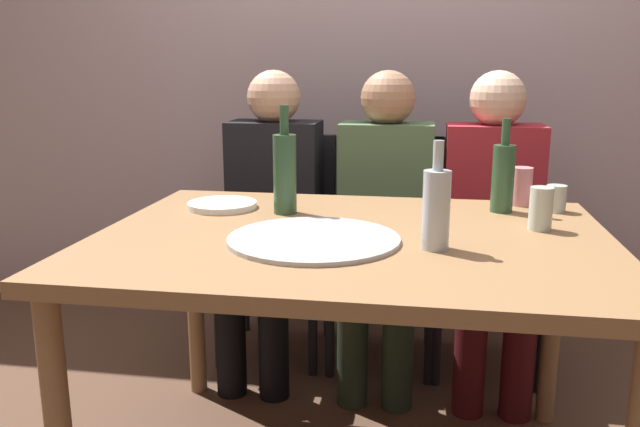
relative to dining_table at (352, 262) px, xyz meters
name	(u,v)px	position (x,y,z in m)	size (l,w,h in m)	color
back_wall	(388,39)	(0.00, 1.34, 0.63)	(6.00, 0.10, 2.60)	#B29EA3
dining_table	(352,262)	(0.00, 0.00, 0.00)	(1.36, 1.01, 0.75)	olive
pizza_tray	(314,239)	(-0.09, -0.09, 0.08)	(0.44, 0.44, 0.01)	#ADADB2
wine_bottle	(285,172)	(-0.23, 0.21, 0.21)	(0.07, 0.07, 0.32)	#2D5133
beer_bottle	(436,208)	(0.22, -0.11, 0.18)	(0.07, 0.07, 0.27)	#B2BCC1
water_bottle	(503,176)	(0.42, 0.34, 0.19)	(0.07, 0.07, 0.28)	#2D5133
tumbler_near	(556,198)	(0.58, 0.37, 0.12)	(0.06, 0.06, 0.08)	#B7C6BC
tumbler_far	(541,209)	(0.50, 0.13, 0.14)	(0.06, 0.06, 0.12)	#B7C6BC
soda_can	(521,186)	(0.49, 0.44, 0.14)	(0.07, 0.07, 0.12)	pink
plate_stack	(222,205)	(-0.44, 0.25, 0.09)	(0.22, 0.22, 0.02)	white
chair_left	(279,229)	(-0.41, 0.91, -0.16)	(0.44, 0.44, 0.90)	black
chair_middle	(386,234)	(0.04, 0.91, -0.16)	(0.44, 0.44, 0.90)	black
chair_right	(488,238)	(0.44, 0.91, -0.16)	(0.44, 0.44, 0.90)	black
guest_in_sweater	(270,207)	(-0.41, 0.76, -0.03)	(0.36, 0.56, 1.17)	black
guest_in_beanie	(384,211)	(0.04, 0.76, -0.03)	(0.36, 0.56, 1.17)	#4C6B47
guest_by_wall	(493,215)	(0.44, 0.76, -0.03)	(0.36, 0.56, 1.17)	maroon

